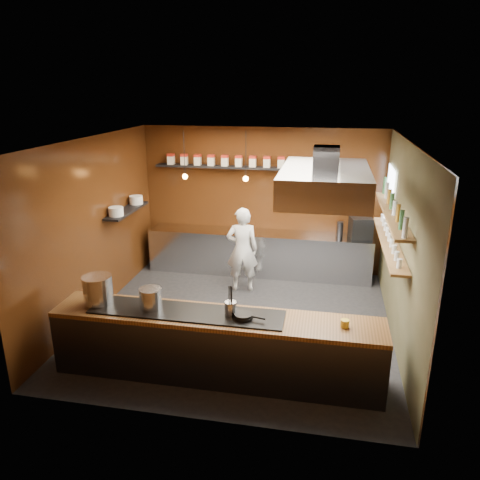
% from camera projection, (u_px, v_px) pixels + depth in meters
% --- Properties ---
extents(floor, '(5.00, 5.00, 0.00)m').
position_uv_depth(floor, '(239.00, 321.00, 7.91)').
color(floor, black).
rests_on(floor, ground).
extents(back_wall, '(5.00, 0.00, 5.00)m').
position_uv_depth(back_wall, '(262.00, 200.00, 9.77)').
color(back_wall, '#371A0A').
rests_on(back_wall, ground).
extents(left_wall, '(0.00, 5.00, 5.00)m').
position_uv_depth(left_wall, '(94.00, 228.00, 7.88)').
color(left_wall, '#371A0A').
rests_on(left_wall, ground).
extents(right_wall, '(0.00, 5.00, 5.00)m').
position_uv_depth(right_wall, '(403.00, 246.00, 6.99)').
color(right_wall, '#414125').
rests_on(right_wall, ground).
extents(ceiling, '(5.00, 5.00, 0.00)m').
position_uv_depth(ceiling, '(239.00, 141.00, 6.96)').
color(ceiling, silver).
rests_on(ceiling, back_wall).
extents(window_pane, '(0.00, 1.00, 1.00)m').
position_uv_depth(window_pane, '(390.00, 195.00, 8.45)').
color(window_pane, white).
rests_on(window_pane, right_wall).
extents(prep_counter, '(4.60, 0.65, 0.90)m').
position_uv_depth(prep_counter, '(259.00, 253.00, 9.79)').
color(prep_counter, silver).
rests_on(prep_counter, floor).
extents(pass_counter, '(4.40, 0.72, 0.94)m').
position_uv_depth(pass_counter, '(216.00, 346.00, 6.27)').
color(pass_counter, '#38383D').
rests_on(pass_counter, floor).
extents(tin_shelf, '(2.60, 0.26, 0.04)m').
position_uv_depth(tin_shelf, '(218.00, 167.00, 9.58)').
color(tin_shelf, black).
rests_on(tin_shelf, back_wall).
extents(plate_shelf, '(0.30, 1.40, 0.04)m').
position_uv_depth(plate_shelf, '(127.00, 211.00, 8.77)').
color(plate_shelf, black).
rests_on(plate_shelf, left_wall).
extents(bottle_shelf_upper, '(0.26, 2.80, 0.04)m').
position_uv_depth(bottle_shelf_upper, '(392.00, 213.00, 7.16)').
color(bottle_shelf_upper, olive).
rests_on(bottle_shelf_upper, right_wall).
extents(bottle_shelf_lower, '(0.26, 2.80, 0.04)m').
position_uv_depth(bottle_shelf_lower, '(389.00, 242.00, 7.31)').
color(bottle_shelf_lower, olive).
rests_on(bottle_shelf_lower, right_wall).
extents(extractor_hood, '(1.20, 2.00, 0.72)m').
position_uv_depth(extractor_hood, '(325.00, 182.00, 6.51)').
color(extractor_hood, '#38383D').
rests_on(extractor_hood, ceiling).
extents(pendant_left, '(0.10, 0.10, 0.95)m').
position_uv_depth(pendant_left, '(185.00, 174.00, 9.07)').
color(pendant_left, black).
rests_on(pendant_left, ceiling).
extents(pendant_right, '(0.10, 0.10, 0.95)m').
position_uv_depth(pendant_right, '(246.00, 176.00, 8.85)').
color(pendant_right, black).
rests_on(pendant_right, ceiling).
extents(storage_tins, '(2.43, 0.13, 0.22)m').
position_uv_depth(storage_tins, '(225.00, 161.00, 9.51)').
color(storage_tins, beige).
rests_on(storage_tins, tin_shelf).
extents(plate_stacks, '(0.26, 1.16, 0.16)m').
position_uv_depth(plate_stacks, '(127.00, 205.00, 8.74)').
color(plate_stacks, white).
rests_on(plate_stacks, plate_shelf).
extents(bottles, '(0.06, 2.66, 0.24)m').
position_uv_depth(bottles, '(393.00, 204.00, 7.12)').
color(bottles, silver).
rests_on(bottles, bottle_shelf_upper).
extents(wine_glasses, '(0.07, 2.37, 0.13)m').
position_uv_depth(wine_glasses, '(390.00, 237.00, 7.28)').
color(wine_glasses, silver).
rests_on(wine_glasses, bottle_shelf_lower).
extents(stockpot_large, '(0.52, 0.52, 0.39)m').
position_uv_depth(stockpot_large, '(98.00, 290.00, 6.38)').
color(stockpot_large, silver).
rests_on(stockpot_large, pass_counter).
extents(stockpot_small, '(0.39, 0.39, 0.28)m').
position_uv_depth(stockpot_small, '(151.00, 298.00, 6.24)').
color(stockpot_small, silver).
rests_on(stockpot_small, pass_counter).
extents(utensil_crock, '(0.16, 0.16, 0.19)m').
position_uv_depth(utensil_crock, '(231.00, 309.00, 6.05)').
color(utensil_crock, '#B9BBC0').
rests_on(utensil_crock, pass_counter).
extents(frying_pan, '(0.43, 0.26, 0.06)m').
position_uv_depth(frying_pan, '(244.00, 316.00, 5.99)').
color(frying_pan, black).
rests_on(frying_pan, pass_counter).
extents(butter_jar, '(0.13, 0.13, 0.10)m').
position_uv_depth(butter_jar, '(345.00, 323.00, 5.82)').
color(butter_jar, gold).
rests_on(butter_jar, pass_counter).
extents(espresso_machine, '(0.48, 0.47, 0.42)m').
position_uv_depth(espresso_machine, '(361.00, 227.00, 9.26)').
color(espresso_machine, black).
rests_on(espresso_machine, prep_counter).
extents(chef, '(0.66, 0.49, 1.64)m').
position_uv_depth(chef, '(242.00, 250.00, 8.87)').
color(chef, white).
rests_on(chef, floor).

